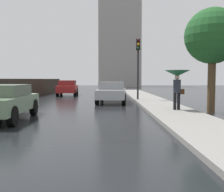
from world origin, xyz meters
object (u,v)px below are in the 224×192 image
(pedestrian_with_umbrella_near, at_px, (177,77))
(street_tree_near, at_px, (213,37))
(car_red_behind_camera, at_px, (68,88))
(car_silver_near_kerb, at_px, (112,92))
(car_green_mid_road, at_px, (3,101))
(traffic_light, at_px, (138,57))

(pedestrian_with_umbrella_near, xyz_separation_m, street_tree_near, (1.54, -0.06, 1.80))
(car_red_behind_camera, relative_size, pedestrian_with_umbrella_near, 2.23)
(car_silver_near_kerb, xyz_separation_m, street_tree_near, (4.45, -5.08, 2.71))
(car_green_mid_road, distance_m, pedestrian_with_umbrella_near, 7.39)
(traffic_light, bearing_deg, car_green_mid_road, -126.17)
(pedestrian_with_umbrella_near, height_order, street_tree_near, street_tree_near)
(car_silver_near_kerb, distance_m, car_green_mid_road, 8.15)
(car_silver_near_kerb, relative_size, car_green_mid_road, 0.99)
(pedestrian_with_umbrella_near, relative_size, street_tree_near, 0.38)
(car_silver_near_kerb, relative_size, traffic_light, 1.02)
(car_red_behind_camera, bearing_deg, pedestrian_with_umbrella_near, 115.78)
(traffic_light, height_order, street_tree_near, street_tree_near)
(car_red_behind_camera, height_order, street_tree_near, street_tree_near)
(street_tree_near, bearing_deg, pedestrian_with_umbrella_near, 177.74)
(car_red_behind_camera, bearing_deg, car_silver_near_kerb, 114.88)
(traffic_light, distance_m, street_tree_near, 6.75)
(car_silver_near_kerb, relative_size, street_tree_near, 0.89)
(car_silver_near_kerb, height_order, car_green_mid_road, car_silver_near_kerb)
(street_tree_near, bearing_deg, traffic_light, 113.06)
(car_silver_near_kerb, xyz_separation_m, traffic_light, (1.81, 1.12, 2.29))
(car_red_behind_camera, relative_size, street_tree_near, 0.85)
(car_red_behind_camera, distance_m, pedestrian_with_umbrella_near, 14.48)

